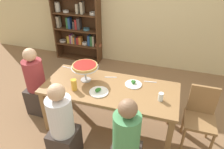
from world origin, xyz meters
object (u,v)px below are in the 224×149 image
Objects in this scene: diner_near_left at (63,129)px; deep_dish_pizza_stand at (85,67)px; beer_glass_amber_tall at (74,85)px; cutlery_fork_near at (111,77)px; diner_near_right at (126,147)px; diner_head_west at (37,86)px; salad_plate_near_diner at (99,91)px; bookshelf at (76,14)px; cutlery_fork_far at (67,67)px; dining_table at (110,93)px; cutlery_knife_far at (150,82)px; chair_head_east at (200,115)px; salad_plate_far_diner at (133,84)px; water_glass_clear_near at (161,97)px; cutlery_knife_near at (60,89)px.

diner_near_left reaches higher than deep_dish_pizza_stand.
beer_glass_amber_tall is 0.89× the size of cutlery_fork_near.
diner_near_right and diner_head_west have the same top height.
deep_dish_pizza_stand is at bearing -0.44° from diner_near_left.
salad_plate_near_diner is 0.34m from beer_glass_amber_tall.
bookshelf is 2.21m from deep_dish_pizza_stand.
diner_head_west is 6.39× the size of cutlery_fork_far.
cutlery_fork_far is at bearing 158.81° from dining_table.
deep_dish_pizza_stand is at bearing 45.91° from diner_near_right.
deep_dish_pizza_stand is 0.96m from cutlery_knife_far.
dining_table is 1.25m from chair_head_east.
bookshelf is 9.34× the size of salad_plate_far_diner.
dining_table is at bearing 30.29° from diner_near_right.
dining_table is at bearing 173.51° from water_glass_clear_near.
diner_near_right reaches higher than cutlery_fork_far.
salad_plate_near_diner is at bearing -125.02° from dining_table.
water_glass_clear_near reaches higher than cutlery_fork_far.
salad_plate_near_diner is at bearing -8.65° from diner_head_west.
water_glass_clear_near is 0.61× the size of cutlery_fork_near.
salad_plate_far_diner is at bearing -46.96° from bookshelf.
bookshelf is 2.43m from beer_glass_amber_tall.
chair_head_east is at bearing 10.65° from salad_plate_near_diner.
salad_plate_near_diner reaches higher than cutlery_knife_near.
bookshelf is 2.94m from diner_near_left.
chair_head_east is 0.65m from water_glass_clear_near.
bookshelf is (-1.43, 2.01, 0.45)m from dining_table.
cutlery_knife_near is at bearing 17.35° from cutlery_knife_far.
cutlery_fork_far is at bearing 146.58° from salad_plate_near_diner.
salad_plate_far_diner is (1.53, 0.14, 0.26)m from diner_head_west.
diner_near_right is 4.46× the size of salad_plate_near_diner.
bookshelf is 2.26m from cutlery_fork_near.
salad_plate_near_diner reaches higher than salad_plate_far_diner.
chair_head_east is 7.90× the size of water_glass_clear_near.
deep_dish_pizza_stand is 0.45m from cutlery_knife_near.
cutlery_knife_near is (-1.05, 0.47, 0.25)m from diner_near_right.
cutlery_knife_far is at bearing 34.53° from cutlery_knife_near.
diner_near_left reaches higher than water_glass_clear_near.
cutlery_fork_near is at bearing 166.52° from salad_plate_far_diner.
dining_table is 0.50m from deep_dish_pizza_stand.
diner_head_west is at bearing -84.45° from bookshelf.
water_glass_clear_near is (-0.54, -0.18, 0.31)m from chair_head_east.
bookshelf is at bearing 125.42° from dining_table.
diner_near_left is at bearing -118.81° from salad_plate_near_diner.
chair_head_east is at bearing -179.56° from cutlery_fork_far.
cutlery_fork_far is at bearing 50.33° from diner_near_right.
cutlery_knife_far is (1.15, 0.54, 0.00)m from cutlery_knife_near.
diner_near_left is 1.36m from cutlery_knife_far.
water_glass_clear_near is at bearing 140.78° from cutlery_fork_near.
salad_plate_near_diner is (0.29, 0.52, 0.26)m from diner_near_left.
deep_dish_pizza_stand reaches higher than beer_glass_amber_tall.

